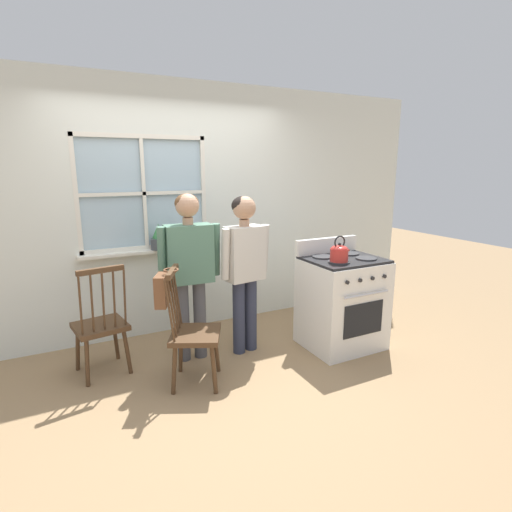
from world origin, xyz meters
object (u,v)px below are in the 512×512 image
(kettle, at_px, (339,252))
(handbag, at_px, (162,289))
(person_elderly_left, at_px, (189,260))
(person_teen_center, at_px, (244,259))
(chair_near_wall, at_px, (101,326))
(potted_plant, at_px, (158,241))
(chair_by_window, at_px, (193,334))
(stove, at_px, (342,301))

(kettle, xyz_separation_m, handbag, (-1.63, 0.21, -0.19))
(person_elderly_left, relative_size, handbag, 5.15)
(person_teen_center, height_order, handbag, person_teen_center)
(person_elderly_left, relative_size, person_teen_center, 1.02)
(person_teen_center, bearing_deg, chair_near_wall, 164.55)
(person_elderly_left, distance_m, potted_plant, 0.72)
(chair_by_window, distance_m, person_teen_center, 0.90)
(stove, bearing_deg, person_elderly_left, 163.89)
(chair_near_wall, height_order, kettle, kettle)
(person_elderly_left, xyz_separation_m, stove, (1.46, -0.42, -0.50))
(handbag, bearing_deg, person_teen_center, 16.19)
(person_teen_center, distance_m, handbag, 0.90)
(person_elderly_left, bearing_deg, kettle, -19.99)
(person_elderly_left, height_order, person_teen_center, person_elderly_left)
(stove, bearing_deg, kettle, -141.93)
(chair_near_wall, xyz_separation_m, handbag, (0.46, -0.42, 0.39))
(potted_plant, bearing_deg, stove, -35.73)
(chair_near_wall, height_order, potted_plant, potted_plant)
(stove, xyz_separation_m, handbag, (-1.80, 0.08, 0.36))
(chair_near_wall, height_order, handbag, same)
(chair_by_window, height_order, potted_plant, potted_plant)
(chair_by_window, relative_size, kettle, 4.08)
(kettle, height_order, potted_plant, potted_plant)
(chair_near_wall, height_order, person_elderly_left, person_elderly_left)
(person_teen_center, xyz_separation_m, kettle, (0.77, -0.46, 0.07))
(chair_by_window, bearing_deg, chair_near_wall, 77.71)
(person_elderly_left, relative_size, kettle, 6.40)
(chair_by_window, xyz_separation_m, person_teen_center, (0.65, 0.35, 0.50))
(potted_plant, bearing_deg, person_elderly_left, -81.12)
(person_elderly_left, xyz_separation_m, potted_plant, (-0.11, 0.71, 0.07))
(chair_by_window, relative_size, handbag, 3.28)
(handbag, bearing_deg, chair_by_window, -25.56)
(chair_by_window, bearing_deg, person_elderly_left, 9.02)
(person_elderly_left, height_order, stove, person_elderly_left)
(chair_by_window, height_order, person_teen_center, person_teen_center)
(chair_by_window, relative_size, person_teen_center, 0.65)
(kettle, bearing_deg, person_teen_center, 148.93)
(kettle, bearing_deg, stove, 38.07)
(chair_by_window, bearing_deg, person_teen_center, -36.11)
(person_elderly_left, distance_m, kettle, 1.40)
(stove, relative_size, potted_plant, 3.78)
(chair_by_window, distance_m, potted_plant, 1.29)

